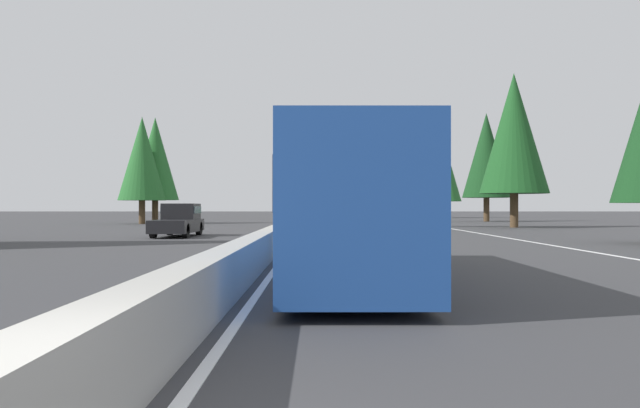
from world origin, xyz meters
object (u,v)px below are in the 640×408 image
object	(u,v)px
conifer_right_far	(445,172)
conifer_left_near	(142,159)
sign_gantry_overhead	(375,168)
conifer_right_near	(514,133)
sedan_mid_center	(321,219)
minivan_distant_b	(324,217)
conifer_right_mid	(486,156)
box_truck_near_center	(389,207)
oncoming_near	(179,220)
sedan_far_center	(356,212)
bus_far_right	(345,205)
pickup_distant_a	(344,212)
conifer_left_mid	(155,159)
sedan_far_left	(358,212)

from	to	relation	value
conifer_right_far	conifer_left_near	distance (m)	49.88
sign_gantry_overhead	conifer_right_near	distance (m)	11.52
sedan_mid_center	conifer_left_near	world-z (taller)	conifer_left_near
minivan_distant_b	conifer_right_mid	bearing A→B (deg)	-34.44
box_truck_near_center	conifer_right_near	xyz separation A→B (m)	(-15.70, -8.31, 5.99)
box_truck_near_center	oncoming_near	world-z (taller)	box_truck_near_center
sedan_mid_center	sedan_far_center	size ratio (longest dim) A/B	1.00
bus_far_right	conifer_right_near	bearing A→B (deg)	-22.89
sedan_mid_center	pickup_distant_a	size ratio (longest dim) A/B	0.79
bus_far_right	conifer_left_mid	distance (m)	51.71
oncoming_near	conifer_right_mid	world-z (taller)	conifer_right_mid
sedan_far_left	sedan_far_center	bearing A→B (deg)	-0.06
sedan_mid_center	conifer_right_near	distance (m)	17.08
conifer_right_mid	conifer_left_mid	xyz separation A→B (m)	(-8.00, 35.60, -1.01)
bus_far_right	pickup_distant_a	bearing A→B (deg)	-2.32
bus_far_right	conifer_right_near	world-z (taller)	conifer_right_near
sedan_far_center	conifer_right_near	xyz separation A→B (m)	(-77.29, -8.19, 6.92)
sedan_mid_center	conifer_right_far	xyz separation A→B (m)	(43.49, -18.98, 6.21)
conifer_right_near	pickup_distant_a	bearing A→B (deg)	14.57
box_truck_near_center	conifer_right_mid	world-z (taller)	conifer_right_mid
box_truck_near_center	conifer_right_mid	bearing A→B (deg)	-67.03
conifer_right_mid	conifer_left_mid	world-z (taller)	conifer_right_mid
conifer_right_near	conifer_right_mid	xyz separation A→B (m)	(20.62, -3.30, -0.09)
conifer_left_mid	sedan_far_left	bearing A→B (deg)	-23.04
sedan_mid_center	conifer_right_mid	world-z (taller)	conifer_right_mid
minivan_distant_b	conifer_right_mid	size ratio (longest dim) A/B	0.40
oncoming_near	conifer_right_far	xyz separation A→B (m)	(59.62, -27.12, 5.98)
sedan_far_center	box_truck_near_center	distance (m)	61.60
pickup_distant_a	conifer_right_mid	bearing A→B (deg)	-148.76
conifer_right_mid	conifer_right_near	bearing A→B (deg)	170.90
minivan_distant_b	sedan_mid_center	distance (m)	7.85
sedan_far_left	conifer_right_near	xyz separation A→B (m)	(-69.30, -8.19, 6.92)
sedan_far_center	conifer_right_mid	size ratio (longest dim) A/B	0.36
conifer_right_near	box_truck_near_center	bearing A→B (deg)	27.88
sedan_far_left	conifer_left_near	distance (m)	63.98
sedan_far_left	box_truck_near_center	bearing A→B (deg)	179.88
minivan_distant_b	oncoming_near	xyz separation A→B (m)	(-8.28, 8.30, -0.04)
oncoming_near	conifer_left_near	xyz separation A→B (m)	(25.58, 9.34, 5.45)
sign_gantry_overhead	conifer_right_near	bearing A→B (deg)	-93.65
pickup_distant_a	conifer_left_near	distance (m)	41.29
conifer_left_mid	conifer_right_mid	bearing A→B (deg)	-77.34
bus_far_right	conifer_left_near	world-z (taller)	conifer_left_near
conifer_right_far	sedan_far_left	bearing A→B (deg)	25.20
minivan_distant_b	conifer_left_near	distance (m)	25.29
sedan_far_center	oncoming_near	xyz separation A→B (m)	(-92.26, 15.53, 0.23)
bus_far_right	sedan_far_left	xyz separation A→B (m)	(105.22, -6.97, -1.03)
minivan_distant_b	conifer_right_mid	distance (m)	33.75
sign_gantry_overhead	conifer_left_mid	distance (m)	24.32
pickup_distant_a	conifer_right_far	world-z (taller)	conifer_right_far
box_truck_near_center	conifer_right_near	distance (m)	18.75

